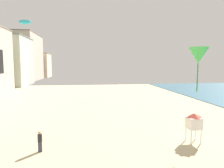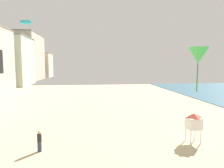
# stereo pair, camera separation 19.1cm
# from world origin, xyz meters

# --- Properties ---
(boardwalk_hotel_far) EXTENTS (16.21, 14.71, 15.44)m
(boardwalk_hotel_far) POSITION_xyz_m (-26.46, 61.83, 7.73)
(boardwalk_hotel_far) COLOR #B7C6B2
(boardwalk_hotel_far) RESTS_ON ground
(boardwalk_hotel_distant) EXTENTS (12.92, 21.92, 19.36)m
(boardwalk_hotel_distant) POSITION_xyz_m (-26.46, 82.44, 9.69)
(boardwalk_hotel_distant) COLOR #C6B29E
(boardwalk_hotel_distant) RESTS_ON ground
(boardwalk_hotel_furthest) EXTENTS (15.55, 12.95, 12.34)m
(boardwalk_hotel_furthest) POSITION_xyz_m (-26.46, 101.45, 6.18)
(boardwalk_hotel_furthest) COLOR beige
(boardwalk_hotel_furthest) RESTS_ON ground
(kite_flyer) EXTENTS (0.34, 0.34, 1.64)m
(kite_flyer) POSITION_xyz_m (-3.50, 10.21, 0.92)
(kite_flyer) COLOR #383D4C
(kite_flyer) RESTS_ON ground
(lifeguard_stand) EXTENTS (1.10, 1.10, 2.55)m
(lifeguard_stand) POSITION_xyz_m (9.36, 10.55, 1.84)
(lifeguard_stand) COLOR white
(lifeguard_stand) RESTS_ON ground
(kite_cyan_parafoil) EXTENTS (2.05, 0.57, 0.80)m
(kite_cyan_parafoil) POSITION_xyz_m (-10.17, 30.99, 13.92)
(kite_cyan_parafoil) COLOR #2DB7CC
(kite_green_delta_2) EXTENTS (1.67, 1.67, 3.79)m
(kite_green_delta_2) POSITION_xyz_m (9.56, 10.64, 7.52)
(kite_green_delta_2) COLOR green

